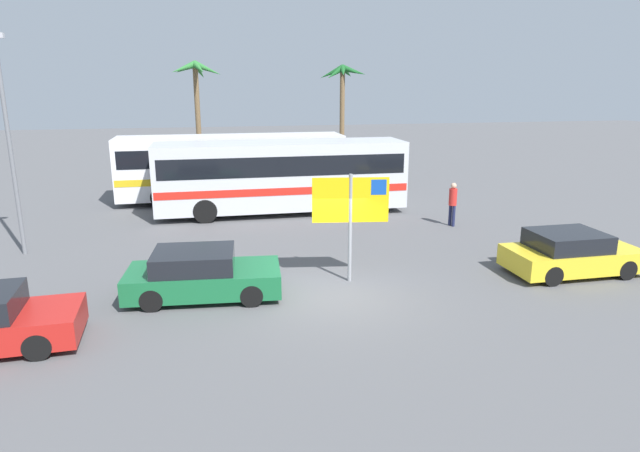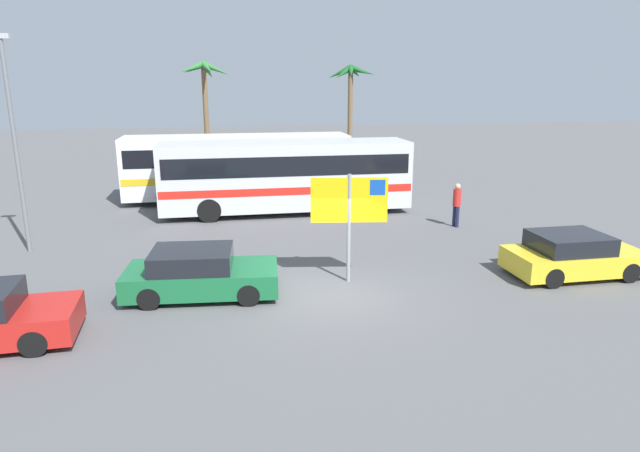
{
  "view_description": "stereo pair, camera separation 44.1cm",
  "coord_description": "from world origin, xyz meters",
  "px_view_note": "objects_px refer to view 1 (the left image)",
  "views": [
    {
      "loc": [
        -3.18,
        -13.9,
        5.72
      ],
      "look_at": [
        0.24,
        2.53,
        1.3
      ],
      "focal_mm": 30.83,
      "sensor_mm": 36.0,
      "label": 1
    },
    {
      "loc": [
        -2.74,
        -13.99,
        5.72
      ],
      "look_at": [
        0.24,
        2.53,
        1.3
      ],
      "focal_mm": 30.83,
      "sensor_mm": 36.0,
      "label": 2
    }
  ],
  "objects_px": {
    "bus_front_coach": "(281,174)",
    "ferry_sign": "(352,204)",
    "bus_rear_coach": "(232,164)",
    "car_green": "(201,275)",
    "car_yellow": "(571,253)",
    "pedestrian_near_sign": "(453,201)"
  },
  "relations": [
    {
      "from": "pedestrian_near_sign",
      "to": "ferry_sign",
      "type": "bearing_deg",
      "value": 19.27
    },
    {
      "from": "bus_rear_coach",
      "to": "car_green",
      "type": "xyz_separation_m",
      "value": [
        -1.52,
        -12.74,
        -1.15
      ]
    },
    {
      "from": "bus_front_coach",
      "to": "car_green",
      "type": "bearing_deg",
      "value": -110.43
    },
    {
      "from": "bus_rear_coach",
      "to": "pedestrian_near_sign",
      "type": "relative_size",
      "value": 6.11
    },
    {
      "from": "bus_rear_coach",
      "to": "ferry_sign",
      "type": "height_order",
      "value": "ferry_sign"
    },
    {
      "from": "bus_front_coach",
      "to": "car_yellow",
      "type": "bearing_deg",
      "value": -52.36
    },
    {
      "from": "pedestrian_near_sign",
      "to": "bus_rear_coach",
      "type": "bearing_deg",
      "value": -63.79
    },
    {
      "from": "car_green",
      "to": "bus_front_coach",
      "type": "bearing_deg",
      "value": 74.13
    },
    {
      "from": "bus_rear_coach",
      "to": "car_yellow",
      "type": "xyz_separation_m",
      "value": [
        9.54,
        -13.1,
        -1.15
      ]
    },
    {
      "from": "bus_front_coach",
      "to": "pedestrian_near_sign",
      "type": "relative_size",
      "value": 6.11
    },
    {
      "from": "bus_rear_coach",
      "to": "car_green",
      "type": "bearing_deg",
      "value": -96.82
    },
    {
      "from": "car_yellow",
      "to": "car_green",
      "type": "height_order",
      "value": "same"
    },
    {
      "from": "car_yellow",
      "to": "pedestrian_near_sign",
      "type": "bearing_deg",
      "value": 99.5
    },
    {
      "from": "car_green",
      "to": "pedestrian_near_sign",
      "type": "bearing_deg",
      "value": 34.41
    },
    {
      "from": "bus_front_coach",
      "to": "car_yellow",
      "type": "distance_m",
      "value": 12.42
    },
    {
      "from": "pedestrian_near_sign",
      "to": "car_green",
      "type": "bearing_deg",
      "value": 5.68
    },
    {
      "from": "ferry_sign",
      "to": "car_yellow",
      "type": "bearing_deg",
      "value": 2.33
    },
    {
      "from": "bus_front_coach",
      "to": "car_green",
      "type": "height_order",
      "value": "bus_front_coach"
    },
    {
      "from": "bus_front_coach",
      "to": "car_green",
      "type": "distance_m",
      "value": 10.13
    },
    {
      "from": "bus_front_coach",
      "to": "ferry_sign",
      "type": "bearing_deg",
      "value": -84.96
    },
    {
      "from": "bus_front_coach",
      "to": "bus_rear_coach",
      "type": "height_order",
      "value": "same"
    },
    {
      "from": "bus_front_coach",
      "to": "ferry_sign",
      "type": "xyz_separation_m",
      "value": [
        0.8,
        -9.08,
        0.54
      ]
    }
  ]
}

